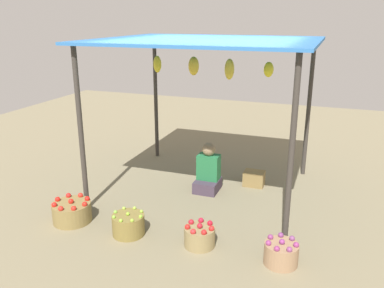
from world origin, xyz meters
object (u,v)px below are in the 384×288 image
object	(u,v)px
wooden_crate_near_vendor	(254,178)
basket_limes	(128,224)
vendor_person	(208,172)
basket_red_apples	(200,236)
basket_purple_onions	(281,253)
basket_red_tomatoes	(72,212)

from	to	relation	value
wooden_crate_near_vendor	basket_limes	bearing A→B (deg)	-119.75
vendor_person	basket_red_apples	distance (m)	1.64
vendor_person	basket_purple_onions	distance (m)	2.13
basket_limes	basket_red_apples	bearing A→B (deg)	3.64
basket_limes	basket_purple_onions	distance (m)	1.90
basket_red_tomatoes	basket_limes	bearing A→B (deg)	-2.87
basket_red_apples	wooden_crate_near_vendor	size ratio (longest dim) A/B	1.14
basket_red_apples	wooden_crate_near_vendor	bearing A→B (deg)	82.91
vendor_person	basket_purple_onions	xyz separation A→B (m)	(1.37, -1.62, -0.17)
basket_red_apples	basket_purple_onions	world-z (taller)	basket_purple_onions
vendor_person	basket_limes	world-z (taller)	vendor_person
basket_red_apples	basket_red_tomatoes	bearing A→B (deg)	-179.52
vendor_person	basket_purple_onions	size ratio (longest dim) A/B	2.04
basket_limes	basket_red_tomatoes	bearing A→B (deg)	177.13
basket_red_tomatoes	basket_purple_onions	world-z (taller)	basket_red_tomatoes
basket_red_apples	basket_purple_onions	size ratio (longest dim) A/B	0.98
basket_red_tomatoes	basket_limes	distance (m)	0.88
basket_purple_onions	wooden_crate_near_vendor	size ratio (longest dim) A/B	1.16
vendor_person	basket_limes	xyz separation A→B (m)	(-0.53, -1.64, -0.16)
vendor_person	basket_red_apples	world-z (taller)	vendor_person
vendor_person	basket_red_tomatoes	size ratio (longest dim) A/B	1.52
basket_limes	wooden_crate_near_vendor	world-z (taller)	basket_limes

